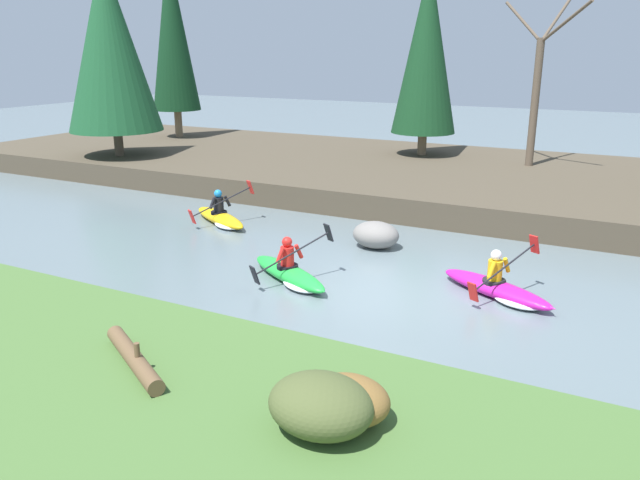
{
  "coord_description": "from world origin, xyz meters",
  "views": [
    {
      "loc": [
        4.47,
        -11.5,
        4.95
      ],
      "look_at": [
        -2.11,
        1.18,
        0.55
      ],
      "focal_mm": 35.0,
      "sensor_mm": 36.0,
      "label": 1
    }
  ],
  "objects_px": {
    "boulder_midstream": "(376,235)",
    "driftwood_log": "(134,358)",
    "kayaker_lead": "(500,289)",
    "kayaker_trailing": "(222,218)",
    "kayaker_middle": "(291,274)"
  },
  "relations": [
    {
      "from": "kayaker_lead",
      "to": "driftwood_log",
      "type": "relative_size",
      "value": 1.48
    },
    {
      "from": "kayaker_trailing",
      "to": "boulder_midstream",
      "type": "relative_size",
      "value": 2.17
    },
    {
      "from": "kayaker_lead",
      "to": "kayaker_trailing",
      "type": "relative_size",
      "value": 1.01
    },
    {
      "from": "kayaker_trailing",
      "to": "driftwood_log",
      "type": "height_order",
      "value": "kayaker_trailing"
    },
    {
      "from": "driftwood_log",
      "to": "kayaker_lead",
      "type": "bearing_deg",
      "value": 90.01
    },
    {
      "from": "boulder_midstream",
      "to": "kayaker_middle",
      "type": "bearing_deg",
      "value": -102.33
    },
    {
      "from": "kayaker_trailing",
      "to": "driftwood_log",
      "type": "xyz_separation_m",
      "value": [
        4.71,
        -8.53,
        0.56
      ]
    },
    {
      "from": "boulder_midstream",
      "to": "driftwood_log",
      "type": "bearing_deg",
      "value": -91.18
    },
    {
      "from": "kayaker_trailing",
      "to": "driftwood_log",
      "type": "bearing_deg",
      "value": -33.36
    },
    {
      "from": "kayaker_middle",
      "to": "kayaker_lead",
      "type": "bearing_deg",
      "value": 43.68
    },
    {
      "from": "kayaker_lead",
      "to": "kayaker_middle",
      "type": "xyz_separation_m",
      "value": [
        -4.29,
        -1.19,
        0.0
      ]
    },
    {
      "from": "kayaker_middle",
      "to": "kayaker_trailing",
      "type": "xyz_separation_m",
      "value": [
        -4.2,
        3.18,
        0.0
      ]
    },
    {
      "from": "kayaker_lead",
      "to": "kayaker_trailing",
      "type": "height_order",
      "value": "same"
    },
    {
      "from": "kayaker_middle",
      "to": "driftwood_log",
      "type": "bearing_deg",
      "value": -56.36
    },
    {
      "from": "kayaker_middle",
      "to": "boulder_midstream",
      "type": "xyz_separation_m",
      "value": [
        0.69,
        3.17,
        0.15
      ]
    }
  ]
}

